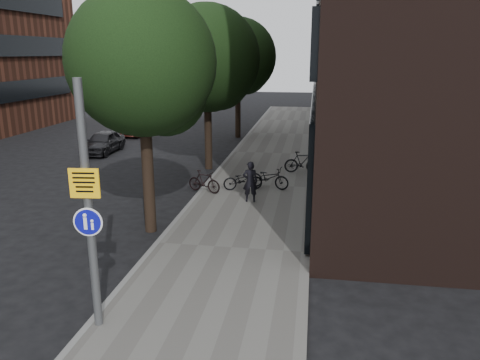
% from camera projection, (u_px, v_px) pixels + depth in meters
% --- Properties ---
extents(ground, '(120.00, 120.00, 0.00)m').
position_uv_depth(ground, '(195.00, 311.00, 10.42)').
color(ground, black).
rests_on(ground, ground).
extents(sidewalk, '(4.50, 60.00, 0.12)m').
position_uv_depth(sidewalk, '(259.00, 186.00, 19.90)').
color(sidewalk, '#615E59').
rests_on(sidewalk, ground).
extents(curb_edge, '(0.15, 60.00, 0.13)m').
position_uv_depth(curb_edge, '(207.00, 184.00, 20.24)').
color(curb_edge, slate).
rests_on(curb_edge, ground).
extents(street_tree_near, '(4.40, 4.40, 7.50)m').
position_uv_depth(street_tree_near, '(146.00, 68.00, 13.88)').
color(street_tree_near, black).
rests_on(street_tree_near, ground).
extents(street_tree_mid, '(5.00, 5.00, 7.80)m').
position_uv_depth(street_tree_mid, '(209.00, 62.00, 21.98)').
color(street_tree_mid, black).
rests_on(street_tree_mid, ground).
extents(street_tree_far, '(5.00, 5.00, 7.80)m').
position_uv_depth(street_tree_far, '(239.00, 60.00, 30.55)').
color(street_tree_far, black).
rests_on(street_tree_far, ground).
extents(signpost, '(0.58, 0.17, 5.01)m').
position_uv_depth(signpost, '(89.00, 208.00, 9.05)').
color(signpost, '#595B5E').
rests_on(signpost, sidewalk).
extents(pedestrian, '(0.61, 0.45, 1.55)m').
position_uv_depth(pedestrian, '(250.00, 182.00, 17.50)').
color(pedestrian, black).
rests_on(pedestrian, sidewalk).
extents(parked_bike_facade_near, '(1.85, 1.06, 0.92)m').
position_uv_depth(parked_bike_facade_near, '(269.00, 177.00, 19.29)').
color(parked_bike_facade_near, black).
rests_on(parked_bike_facade_near, sidewalk).
extents(parked_bike_facade_far, '(1.72, 0.72, 1.00)m').
position_uv_depth(parked_bike_facade_far, '(302.00, 162.00, 21.83)').
color(parked_bike_facade_far, black).
rests_on(parked_bike_facade_far, sidewalk).
extents(parked_bike_curb_near, '(1.70, 1.02, 0.84)m').
position_uv_depth(parked_bike_curb_near, '(243.00, 180.00, 19.09)').
color(parked_bike_curb_near, black).
rests_on(parked_bike_curb_near, sidewalk).
extents(parked_bike_curb_far, '(1.53, 0.91, 0.89)m').
position_uv_depth(parked_bike_curb_far, '(204.00, 181.00, 18.76)').
color(parked_bike_curb_far, black).
rests_on(parked_bike_curb_far, sidewalk).
extents(parked_car_near, '(1.54, 3.71, 1.26)m').
position_uv_depth(parked_car_near, '(103.00, 142.00, 26.67)').
color(parked_car_near, black).
rests_on(parked_car_near, ground).
extents(parked_car_mid, '(1.36, 3.55, 1.15)m').
position_uv_depth(parked_car_mid, '(139.00, 127.00, 32.41)').
color(parked_car_mid, '#541E18').
rests_on(parked_car_mid, ground).
extents(parked_car_far, '(1.97, 4.34, 1.23)m').
position_uv_depth(parked_car_far, '(172.00, 114.00, 39.19)').
color(parked_car_far, black).
rests_on(parked_car_far, ground).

